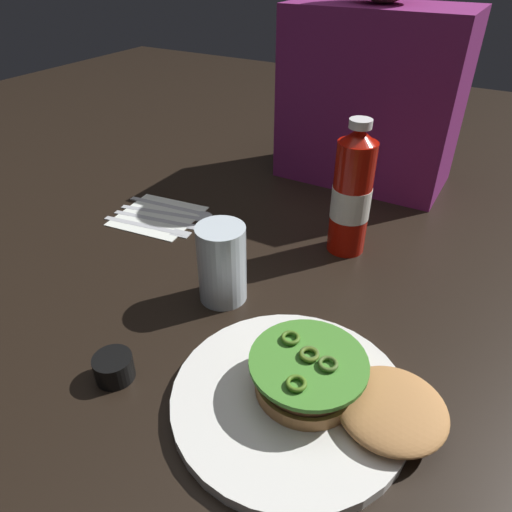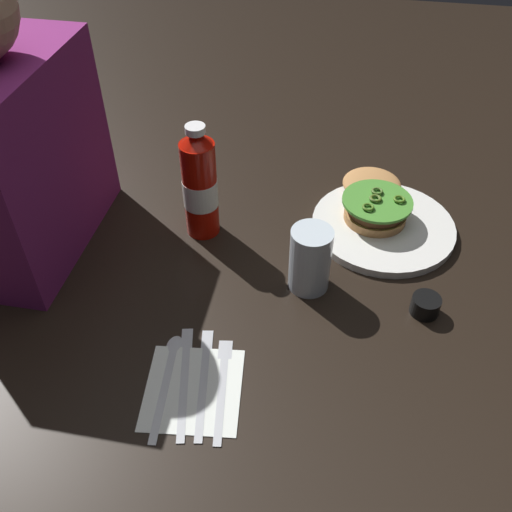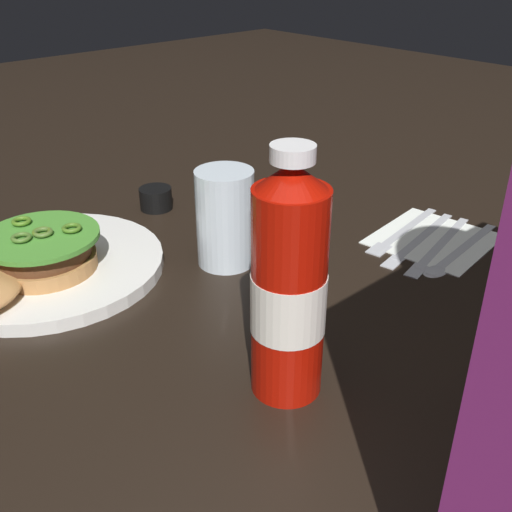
{
  "view_description": "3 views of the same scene",
  "coord_description": "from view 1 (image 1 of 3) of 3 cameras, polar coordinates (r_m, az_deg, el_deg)",
  "views": [
    {
      "loc": [
        0.3,
        -0.45,
        0.45
      ],
      "look_at": [
        0.0,
        0.08,
        0.04
      ],
      "focal_mm": 32.69,
      "sensor_mm": 36.0,
      "label": 1
    },
    {
      "loc": [
        -0.72,
        -0.03,
        0.72
      ],
      "look_at": [
        -0.02,
        0.1,
        0.05
      ],
      "focal_mm": 39.51,
      "sensor_mm": 36.0,
      "label": 2
    },
    {
      "loc": [
        0.41,
        0.53,
        0.37
      ],
      "look_at": [
        0.03,
        0.12,
        0.07
      ],
      "focal_mm": 42.16,
      "sensor_mm": 36.0,
      "label": 3
    }
  ],
  "objects": [
    {
      "name": "condiment_cup",
      "position": [
        0.62,
        -17.0,
        -12.91
      ],
      "size": [
        0.05,
        0.05,
        0.03
      ],
      "primitive_type": "cylinder",
      "color": "black",
      "rests_on": "ground_plane"
    },
    {
      "name": "dinner_plate",
      "position": [
        0.57,
        4.2,
        -17.01
      ],
      "size": [
        0.28,
        0.28,
        0.02
      ],
      "primitive_type": "cylinder",
      "color": "white",
      "rests_on": "ground_plane"
    },
    {
      "name": "water_glass",
      "position": [
        0.68,
        -4.19,
        -0.94
      ],
      "size": [
        0.07,
        0.07,
        0.12
      ],
      "primitive_type": "cylinder",
      "color": "silver",
      "rests_on": "ground_plane"
    },
    {
      "name": "napkin",
      "position": [
        0.94,
        -11.9,
        4.84
      ],
      "size": [
        0.17,
        0.16,
        0.0
      ],
      "primitive_type": "cube",
      "rotation": [
        0.0,
        0.0,
        0.12
      ],
      "color": "white",
      "rests_on": "ground_plane"
    },
    {
      "name": "diner_person",
      "position": [
        1.05,
        14.12,
        19.84
      ],
      "size": [
        0.36,
        0.19,
        0.51
      ],
      "color": "#7A2266",
      "rests_on": "ground_plane"
    },
    {
      "name": "ketchup_bottle",
      "position": [
        0.79,
        11.62,
        7.36
      ],
      "size": [
        0.07,
        0.07,
        0.23
      ],
      "color": "#AB0F05",
      "rests_on": "ground_plane"
    },
    {
      "name": "steak_knife",
      "position": [
        0.92,
        -11.02,
        4.37
      ],
      "size": [
        0.2,
        0.05,
        0.0
      ],
      "color": "silver",
      "rests_on": "napkin"
    },
    {
      "name": "burger_sandwich",
      "position": [
        0.55,
        9.95,
        -15.41
      ],
      "size": [
        0.23,
        0.14,
        0.05
      ],
      "color": "#B77D47",
      "rests_on": "dinner_plate"
    },
    {
      "name": "butter_knife",
      "position": [
        0.94,
        -10.04,
        5.21
      ],
      "size": [
        0.2,
        0.06,
        0.0
      ],
      "color": "silver",
      "rests_on": "napkin"
    },
    {
      "name": "ground_plane",
      "position": [
        0.71,
        -3.21,
        -5.82
      ],
      "size": [
        3.0,
        3.0,
        0.0
      ],
      "primitive_type": "plane",
      "color": "black"
    },
    {
      "name": "spoon_utensil",
      "position": [
        0.96,
        -9.04,
        5.86
      ],
      "size": [
        0.19,
        0.04,
        0.0
      ],
      "color": "silver",
      "rests_on": "napkin"
    },
    {
      "name": "fork_utensil",
      "position": [
        0.9,
        -12.4,
        3.58
      ],
      "size": [
        0.18,
        0.04,
        0.0
      ],
      "color": "silver",
      "rests_on": "napkin"
    }
  ]
}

